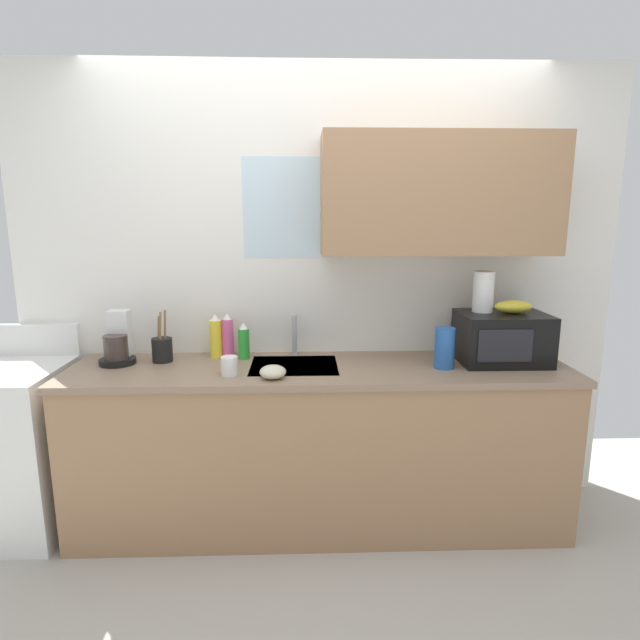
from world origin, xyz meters
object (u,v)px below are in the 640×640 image
(stove_range, at_px, (10,448))
(dish_soap_bottle_yellow, at_px, (216,337))
(microwave, at_px, (502,338))
(cereal_canister, at_px, (444,348))
(mug_white, at_px, (229,366))
(paper_towel_roll, at_px, (483,292))
(dish_soap_bottle_green, at_px, (244,342))
(dish_soap_bottle_pink, at_px, (228,336))
(banana_bunch, at_px, (513,307))
(coffee_maker, at_px, (118,344))
(small_bowl, at_px, (273,372))
(utensil_crock, at_px, (162,349))

(stove_range, distance_m, dish_soap_bottle_yellow, 1.24)
(microwave, bearing_deg, cereal_canister, -163.83)
(stove_range, distance_m, mug_white, 1.31)
(paper_towel_roll, distance_m, dish_soap_bottle_green, 1.34)
(microwave, bearing_deg, stove_range, -179.03)
(stove_range, height_order, dish_soap_bottle_pink, dish_soap_bottle_pink)
(stove_range, height_order, dish_soap_bottle_yellow, dish_soap_bottle_yellow)
(banana_bunch, distance_m, mug_white, 1.53)
(microwave, bearing_deg, paper_towel_roll, 152.62)
(stove_range, bearing_deg, dish_soap_bottle_green, 7.31)
(banana_bunch, height_order, coffee_maker, banana_bunch)
(banana_bunch, relative_size, dish_soap_bottle_green, 0.98)
(paper_towel_roll, bearing_deg, coffee_maker, 179.76)
(banana_bunch, bearing_deg, small_bowl, -168.91)
(paper_towel_roll, bearing_deg, banana_bunch, -18.43)
(banana_bunch, distance_m, paper_towel_roll, 0.18)
(banana_bunch, xyz_separation_m, mug_white, (-1.50, -0.19, -0.26))
(microwave, relative_size, coffee_maker, 1.64)
(mug_white, bearing_deg, coffee_maker, 158.47)
(microwave, height_order, dish_soap_bottle_yellow, microwave)
(dish_soap_bottle_yellow, bearing_deg, banana_bunch, -5.35)
(paper_towel_roll, height_order, coffee_maker, paper_towel_roll)
(dish_soap_bottle_green, bearing_deg, small_bowl, -63.67)
(stove_range, height_order, banana_bunch, banana_bunch)
(paper_towel_roll, height_order, cereal_canister, paper_towel_roll)
(dish_soap_bottle_yellow, distance_m, utensil_crock, 0.29)
(microwave, distance_m, banana_bunch, 0.18)
(dish_soap_bottle_pink, bearing_deg, banana_bunch, -5.79)
(coffee_maker, height_order, dish_soap_bottle_pink, coffee_maker)
(paper_towel_roll, height_order, utensil_crock, paper_towel_roll)
(utensil_crock, bearing_deg, paper_towel_roll, -0.65)
(small_bowl, bearing_deg, banana_bunch, 11.09)
(dish_soap_bottle_pink, bearing_deg, dish_soap_bottle_green, -24.87)
(banana_bunch, distance_m, dish_soap_bottle_yellow, 1.63)
(paper_towel_roll, relative_size, coffee_maker, 0.79)
(banana_bunch, height_order, dish_soap_bottle_yellow, banana_bunch)
(stove_range, bearing_deg, mug_white, -6.76)
(coffee_maker, bearing_deg, microwave, -1.65)
(microwave, relative_size, mug_white, 4.84)
(paper_towel_roll, relative_size, small_bowl, 1.69)
(stove_range, relative_size, dish_soap_bottle_pink, 4.31)
(stove_range, xyz_separation_m, microwave, (2.65, 0.04, 0.58))
(stove_range, bearing_deg, cereal_canister, -1.32)
(microwave, xyz_separation_m, cereal_canister, (-0.34, -0.10, -0.03))
(coffee_maker, xyz_separation_m, small_bowl, (0.85, -0.31, -0.07))
(microwave, bearing_deg, coffee_maker, 178.35)
(banana_bunch, relative_size, mug_white, 2.11)
(microwave, distance_m, cereal_canister, 0.35)
(cereal_canister, bearing_deg, microwave, 16.17)
(cereal_canister, bearing_deg, utensil_crock, 173.56)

